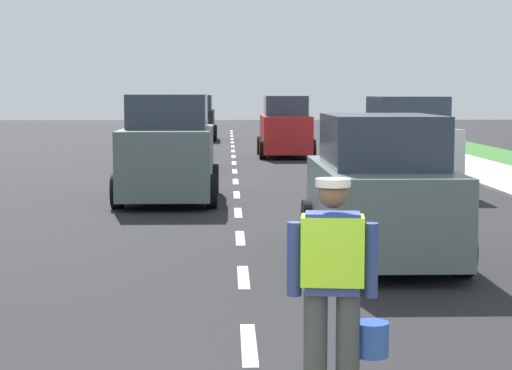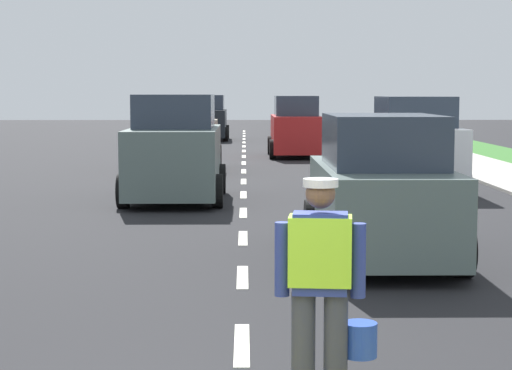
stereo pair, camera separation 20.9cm
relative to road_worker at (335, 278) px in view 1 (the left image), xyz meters
name	(u,v)px [view 1 (the left image)]	position (x,y,z in m)	size (l,w,h in m)	color
ground_plane	(235,171)	(-0.61, 19.80, -0.93)	(96.00, 96.00, 0.00)	black
lane_center_line	(234,160)	(-0.61, 24.00, -0.93)	(0.14, 46.40, 0.01)	silver
road_worker	(335,278)	(0.00, 0.00, 0.00)	(0.77, 0.36, 1.67)	#383D4C
car_oncoming_third	(196,119)	(-2.31, 36.69, 0.07)	(1.93, 4.04, 2.15)	black
car_parked_far	(405,146)	(3.39, 14.59, 0.09)	(2.03, 4.19, 2.19)	silver
car_oncoming_lead	(168,151)	(-2.06, 12.53, 0.11)	(2.09, 4.01, 2.25)	slate
car_outgoing_ahead	(379,193)	(1.29, 5.70, -0.01)	(1.91, 3.99, 1.99)	slate
car_oncoming_second	(179,137)	(-2.23, 19.83, 0.07)	(1.88, 4.08, 2.15)	gray
car_outgoing_far	(285,129)	(1.24, 25.47, 0.07)	(1.93, 3.86, 2.16)	red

